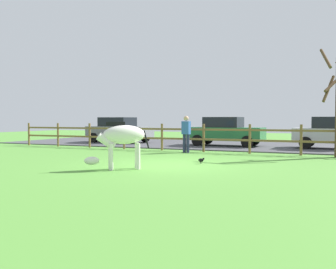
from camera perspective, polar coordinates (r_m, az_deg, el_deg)
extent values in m
plane|color=#549338|center=(12.15, 0.29, -4.67)|extent=(60.00, 60.00, 0.00)
cube|color=#47474C|center=(20.96, 10.59, -1.69)|extent=(28.00, 7.40, 0.05)
cylinder|color=brown|center=(22.57, -20.62, 0.05)|extent=(0.11, 0.11, 1.28)
cylinder|color=brown|center=(21.14, -16.58, -0.04)|extent=(0.11, 0.11, 1.28)
cylinder|color=brown|center=(19.84, -11.98, -0.15)|extent=(0.11, 0.11, 1.28)
cylinder|color=brown|center=(18.69, -6.77, -0.26)|extent=(0.11, 0.11, 1.28)
cylinder|color=brown|center=(17.71, -0.93, -0.39)|extent=(0.11, 0.11, 1.28)
cylinder|color=brown|center=(16.93, 5.51, -0.53)|extent=(0.11, 0.11, 1.28)
cylinder|color=brown|center=(16.39, 12.48, -0.67)|extent=(0.11, 0.11, 1.28)
cylinder|color=brown|center=(16.10, 19.81, -0.80)|extent=(0.11, 0.11, 1.28)
cube|color=brown|center=(16.94, 5.51, -0.74)|extent=(20.97, 0.06, 0.09)
cube|color=brown|center=(16.92, 5.52, 0.77)|extent=(20.97, 0.06, 0.09)
cylinder|color=#513A23|center=(15.92, 23.10, 10.73)|extent=(0.50, 1.17, 0.94)
cylinder|color=#513A23|center=(16.18, 23.77, 6.87)|extent=(0.52, 0.78, 0.56)
cylinder|color=#513A23|center=(16.14, 23.49, 6.49)|extent=(0.48, 0.95, 1.12)
ellipsoid|color=white|center=(11.06, -6.77, -0.01)|extent=(1.26, 1.16, 0.56)
cylinder|color=white|center=(10.91, -8.73, -3.44)|extent=(0.11, 0.11, 0.78)
cylinder|color=white|center=(11.19, -8.89, -3.29)|extent=(0.11, 0.11, 0.78)
cylinder|color=white|center=(11.03, -4.59, -3.35)|extent=(0.11, 0.11, 0.78)
cylinder|color=white|center=(11.30, -4.85, -3.22)|extent=(0.11, 0.11, 0.78)
cylinder|color=white|center=(11.00, -9.49, -1.02)|extent=(0.61, 0.56, 0.51)
ellipsoid|color=white|center=(11.02, -11.65, -3.98)|extent=(0.47, 0.43, 0.24)
cube|color=black|center=(11.02, -8.07, 1.64)|extent=(0.46, 0.38, 0.12)
cylinder|color=black|center=(11.18, -3.37, -0.75)|extent=(0.18, 0.16, 0.54)
cylinder|color=black|center=(12.46, 5.12, -4.36)|extent=(0.01, 0.01, 0.06)
cylinder|color=black|center=(12.42, 5.06, -4.38)|extent=(0.01, 0.01, 0.06)
ellipsoid|color=black|center=(12.43, 5.09, -3.96)|extent=(0.18, 0.10, 0.12)
sphere|color=black|center=(12.40, 5.49, -3.75)|extent=(0.07, 0.07, 0.07)
cube|color=slate|center=(23.21, -7.47, 0.39)|extent=(4.06, 1.84, 0.70)
cube|color=black|center=(23.28, -7.79, 1.95)|extent=(1.96, 1.63, 0.56)
cylinder|color=black|center=(23.24, -3.53, -0.45)|extent=(0.61, 0.20, 0.60)
cylinder|color=black|center=(21.78, -5.75, -0.65)|extent=(0.61, 0.20, 0.60)
cylinder|color=black|center=(24.68, -8.99, -0.32)|extent=(0.61, 0.20, 0.60)
cylinder|color=black|center=(23.31, -11.39, -0.49)|extent=(0.61, 0.20, 0.60)
cube|color=black|center=(19.72, 24.17, 1.69)|extent=(1.96, 1.64, 0.56)
cylinder|color=black|center=(20.68, 20.90, -0.95)|extent=(0.61, 0.21, 0.60)
cylinder|color=black|center=(18.99, 20.40, -1.22)|extent=(0.61, 0.21, 0.60)
cube|color=#236B38|center=(20.39, 8.94, 0.11)|extent=(4.04, 1.80, 0.70)
cube|color=black|center=(20.42, 8.54, 1.89)|extent=(1.94, 1.61, 0.56)
cylinder|color=black|center=(20.89, 13.15, -0.83)|extent=(0.60, 0.20, 0.60)
cylinder|color=black|center=(19.23, 12.06, -1.09)|extent=(0.60, 0.20, 0.60)
cylinder|color=black|center=(21.63, 6.14, -0.67)|extent=(0.60, 0.20, 0.60)
cylinder|color=black|center=(20.03, 4.53, -0.91)|extent=(0.60, 0.20, 0.60)
cylinder|color=#232847|center=(16.56, 2.54, -1.38)|extent=(0.14, 0.14, 0.82)
cylinder|color=#232847|center=(16.47, 3.08, -1.40)|extent=(0.14, 0.14, 0.82)
cube|color=#2D569E|center=(16.48, 2.81, 1.04)|extent=(0.39, 0.27, 0.58)
sphere|color=tan|center=(16.48, 2.81, 2.50)|extent=(0.22, 0.22, 0.22)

